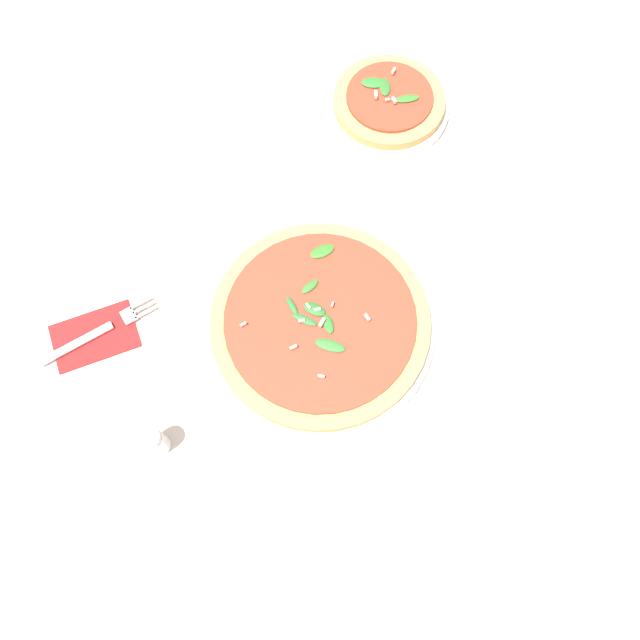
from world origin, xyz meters
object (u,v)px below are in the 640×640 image
Objects in this scene: pizza_personal_side at (389,103)px; wine_glass at (499,424)px; side_plate_white at (540,252)px; shaker_pepper at (154,441)px; fork at (97,333)px; pizza_arugula_main at (320,323)px.

pizza_personal_side is 1.39× the size of wine_glass.
side_plate_white is 0.66m from shaker_pepper.
wine_glass reaches higher than fork.
pizza_arugula_main is at bearing -179.84° from side_plate_white.
wine_glass is 0.60m from fork.
side_plate_white reaches higher than fork.
fork is 2.82× the size of shaker_pepper.
wine_glass is at bearing -56.13° from pizza_arugula_main.
pizza_arugula_main is 1.86× the size of fork.
pizza_personal_side is 0.60m from wine_glass.
pizza_arugula_main is 0.29m from shaker_pepper.
fork is at bearing 103.49° from shaker_pepper.
pizza_personal_side is 1.14× the size of fork.
pizza_arugula_main is 1.68× the size of side_plate_white.
shaker_pepper is at bearing -139.72° from pizza_personal_side.
side_plate_white is (0.70, -0.10, 0.00)m from fork.
pizza_arugula_main is 0.30m from wine_glass.
pizza_personal_side is at bearing 40.28° from shaker_pepper.
pizza_arugula_main reaches higher than fork.
pizza_arugula_main is at bearing -29.50° from fork.
fork is (-0.32, 0.10, -0.01)m from pizza_arugula_main.
fork is (-0.48, 0.34, -0.10)m from wine_glass.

